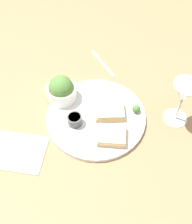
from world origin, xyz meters
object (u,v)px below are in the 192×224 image
(sauce_ramekin, at_px, (75,119))
(napkin, at_px, (19,152))
(cheese_toast_far, at_px, (112,135))
(salad_bowl, at_px, (61,91))
(fork, at_px, (103,63))
(wine_glass, at_px, (184,95))
(cheese_toast_near, at_px, (110,111))

(sauce_ramekin, xyz_separation_m, napkin, (0.08, 0.17, -0.03))
(cheese_toast_far, relative_size, napkin, 0.57)
(salad_bowl, xyz_separation_m, fork, (-0.01, -0.23, -0.05))
(wine_glass, height_order, fork, wine_glass)
(salad_bowl, xyz_separation_m, sauce_ramekin, (-0.10, 0.06, -0.02))
(wine_glass, distance_m, napkin, 0.52)
(cheese_toast_near, height_order, fork, cheese_toast_near)
(fork, bearing_deg, wine_glass, 166.17)
(salad_bowl, relative_size, napkin, 0.50)
(salad_bowl, bearing_deg, cheese_toast_near, -168.08)
(cheese_toast_far, height_order, napkin, cheese_toast_far)
(salad_bowl, height_order, cheese_toast_far, salad_bowl)
(salad_bowl, relative_size, wine_glass, 0.61)
(cheese_toast_far, distance_m, wine_glass, 0.24)
(salad_bowl, xyz_separation_m, wine_glass, (-0.35, -0.15, 0.06))
(cheese_toast_far, xyz_separation_m, wine_glass, (-0.13, -0.19, 0.09))
(wine_glass, relative_size, fork, 1.07)
(cheese_toast_near, relative_size, cheese_toast_far, 1.05)
(salad_bowl, distance_m, fork, 0.24)
(salad_bowl, height_order, cheese_toast_near, salad_bowl)
(salad_bowl, distance_m, cheese_toast_near, 0.18)
(cheese_toast_far, bearing_deg, salad_bowl, -9.72)
(cheese_toast_near, xyz_separation_m, cheese_toast_far, (-0.05, 0.07, -0.00))
(salad_bowl, bearing_deg, napkin, 94.13)
(sauce_ramekin, bearing_deg, napkin, 64.63)
(wine_glass, bearing_deg, sauce_ramekin, 39.12)
(salad_bowl, height_order, napkin, salad_bowl)
(cheese_toast_near, bearing_deg, sauce_ramekin, 52.11)
(wine_glass, bearing_deg, cheese_toast_near, 32.01)
(cheese_toast_far, bearing_deg, fork, -52.29)
(cheese_toast_far, height_order, wine_glass, wine_glass)
(wine_glass, height_order, napkin, wine_glass)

